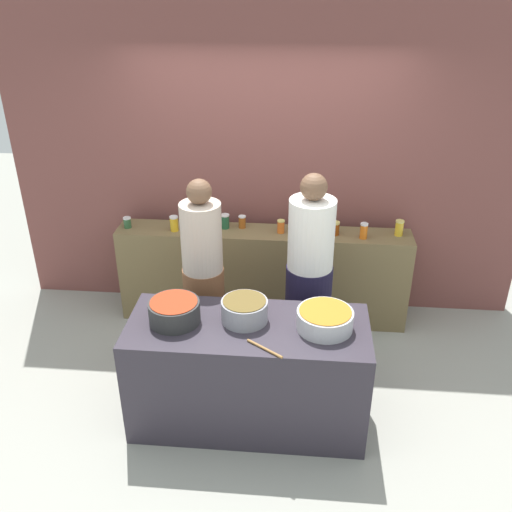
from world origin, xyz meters
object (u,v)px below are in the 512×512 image
preserve_jar_4 (242,222)px  preserve_jar_10 (399,228)px  cooking_pot_left (174,312)px  wooden_spoon (265,349)px  preserve_jar_9 (364,231)px  preserve_jar_8 (335,228)px  preserve_jar_3 (225,221)px  preserve_jar_0 (127,222)px  cooking_pot_right (325,320)px  preserve_jar_5 (281,226)px  cook_in_cap (309,284)px  preserve_jar_7 (316,225)px  preserve_jar_1 (174,223)px  cook_with_tongs (204,286)px  preserve_jar_6 (303,224)px  preserve_jar_2 (201,219)px  cooking_pot_center (245,310)px

preserve_jar_4 → preserve_jar_10: size_ratio=0.82×
preserve_jar_4 → cooking_pot_left: 1.50m
preserve_jar_4 → wooden_spoon: (0.34, -1.74, -0.11)m
wooden_spoon → preserve_jar_4: bearing=101.0°
preserve_jar_9 → wooden_spoon: bearing=-115.2°
preserve_jar_8 → preserve_jar_9: preserve_jar_9 is taller
preserve_jar_3 → preserve_jar_0: bearing=-175.5°
preserve_jar_9 → cooking_pot_right: bearing=-105.4°
preserve_jar_5 → cook_in_cap: (0.26, -0.66, -0.20)m
preserve_jar_7 → cook_in_cap: bearing=-94.1°
preserve_jar_1 → preserve_jar_10: same height
preserve_jar_0 → cooking_pot_left: preserve_jar_0 is taller
preserve_jar_3 → cook_with_tongs: (-0.07, -0.81, -0.22)m
cooking_pot_left → preserve_jar_1: bearing=102.4°
preserve_jar_0 → cook_in_cap: size_ratio=0.06×
preserve_jar_9 → wooden_spoon: size_ratio=0.50×
cooking_pot_left → preserve_jar_7: bearing=55.8°
preserve_jar_5 → preserve_jar_9: 0.74m
preserve_jar_0 → cook_in_cap: 1.81m
preserve_jar_0 → wooden_spoon: 2.16m
preserve_jar_6 → cook_in_cap: size_ratio=0.07×
cooking_pot_left → preserve_jar_8: bearing=50.2°
preserve_jar_6 → preserve_jar_2: bearing=179.2°
preserve_jar_1 → cook_with_tongs: 0.84m
preserve_jar_3 → cooking_pot_center: preserve_jar_3 is taller
cooking_pot_left → cook_in_cap: size_ratio=0.21×
preserve_jar_1 → cooking_pot_center: 1.51m
preserve_jar_5 → wooden_spoon: (-0.02, -1.66, -0.12)m
preserve_jar_1 → cook_in_cap: (1.23, -0.62, -0.21)m
preserve_jar_7 → preserve_jar_9: 0.44m
preserve_jar_6 → preserve_jar_7: bearing=0.8°
preserve_jar_6 → preserve_jar_5: bearing=-161.5°
preserve_jar_1 → preserve_jar_6: preserve_jar_1 is taller
preserve_jar_5 → cook_with_tongs: cook_with_tongs is taller
cooking_pot_center → wooden_spoon: size_ratio=1.12×
preserve_jar_4 → preserve_jar_9: (1.10, -0.13, 0.01)m
preserve_jar_5 → preserve_jar_8: 0.48m
preserve_jar_10 → preserve_jar_5: bearing=-177.8°
preserve_jar_6 → preserve_jar_9: preserve_jar_9 is taller
preserve_jar_2 → cook_in_cap: 1.27m
preserve_jar_7 → preserve_jar_9: preserve_jar_9 is taller
preserve_jar_6 → preserve_jar_10: bearing=-1.8°
cooking_pot_right → preserve_jar_8: bearing=85.3°
preserve_jar_2 → cook_in_cap: (1.01, -0.74, -0.21)m
preserve_jar_4 → cooking_pot_left: (-0.31, -1.47, -0.04)m
preserve_jar_1 → cook_in_cap: cook_in_cap is taller
preserve_jar_2 → preserve_jar_4: 0.39m
cook_with_tongs → wooden_spoon: bearing=-58.3°
preserve_jar_0 → cooking_pot_right: preserve_jar_0 is taller
cook_with_tongs → cooking_pot_left: bearing=-98.0°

